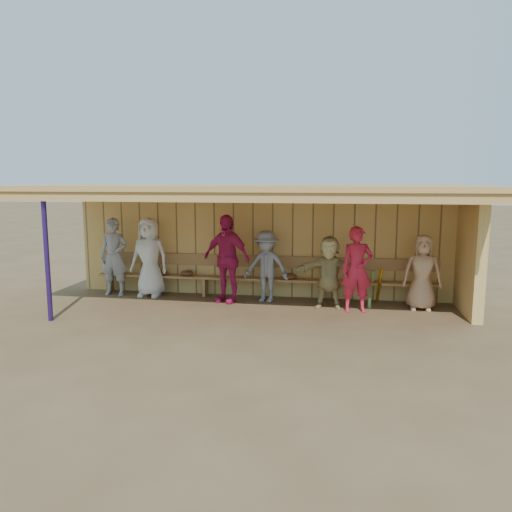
{
  "coord_description": "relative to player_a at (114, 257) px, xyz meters",
  "views": [
    {
      "loc": [
        1.71,
        -9.66,
        2.61
      ],
      "look_at": [
        0.0,
        0.35,
        1.05
      ],
      "focal_mm": 35.0,
      "sensor_mm": 36.0,
      "label": 1
    }
  ],
  "objects": [
    {
      "name": "player_h",
      "position": [
        6.69,
        -0.21,
        -0.12
      ],
      "size": [
        0.79,
        0.55,
        1.53
      ],
      "primitive_type": "imported",
      "rotation": [
        0.0,
        0.0,
        -0.09
      ],
      "color": "tan",
      "rests_on": "ground"
    },
    {
      "name": "player_a",
      "position": [
        0.0,
        0.0,
        0.0
      ],
      "size": [
        0.66,
        0.45,
        1.76
      ],
      "primitive_type": "imported",
      "rotation": [
        0.0,
        0.0,
        0.04
      ],
      "color": "gray",
      "rests_on": "ground"
    },
    {
      "name": "dugout_structure",
      "position": [
        3.74,
        -0.12,
        0.81
      ],
      "size": [
        8.8,
        3.2,
        2.5
      ],
      "color": "#DEAF5E",
      "rests_on": "ground"
    },
    {
      "name": "bench",
      "position": [
        3.35,
        0.31,
        -0.35
      ],
      "size": [
        7.6,
        0.34,
        0.93
      ],
      "color": "#AA7C49",
      "rests_on": "ground"
    },
    {
      "name": "player_e",
      "position": [
        3.5,
        -0.04,
        -0.11
      ],
      "size": [
        1.09,
        0.77,
        1.54
      ],
      "primitive_type": "imported",
      "rotation": [
        0.0,
        0.0,
        -0.21
      ],
      "color": "gray",
      "rests_on": "ground"
    },
    {
      "name": "dugout_equipment",
      "position": [
        2.95,
        0.18,
        -0.39
      ],
      "size": [
        6.15,
        0.62,
        0.8
      ],
      "color": "gold",
      "rests_on": "ground"
    },
    {
      "name": "player_f",
      "position": [
        4.84,
        -0.37,
        -0.14
      ],
      "size": [
        1.4,
        0.51,
        1.49
      ],
      "primitive_type": "imported",
      "rotation": [
        0.0,
        0.0,
        -0.05
      ],
      "color": "tan",
      "rests_on": "ground"
    },
    {
      "name": "player_g",
      "position": [
        5.39,
        -0.57,
        -0.03
      ],
      "size": [
        0.68,
        0.51,
        1.7
      ],
      "primitive_type": "imported",
      "rotation": [
        0.0,
        0.0,
        0.18
      ],
      "color": "red",
      "rests_on": "ground"
    },
    {
      "name": "player_d",
      "position": [
        2.66,
        -0.21,
        0.06
      ],
      "size": [
        1.19,
        0.8,
        1.89
      ],
      "primitive_type": "imported",
      "rotation": [
        0.0,
        0.0,
        -0.34
      ],
      "color": "#C71F5B",
      "rests_on": "ground"
    },
    {
      "name": "player_b",
      "position": [
        0.84,
        0.01,
        0.01
      ],
      "size": [
        0.91,
        0.63,
        1.78
      ],
      "primitive_type": "imported",
      "rotation": [
        0.0,
        0.0,
        -0.07
      ],
      "color": "silver",
      "rests_on": "ground"
    },
    {
      "name": "ground",
      "position": [
        3.35,
        -0.8,
        -0.88
      ],
      "size": [
        90.0,
        90.0,
        0.0
      ],
      "primitive_type": "plane",
      "color": "brown",
      "rests_on": "ground"
    }
  ]
}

